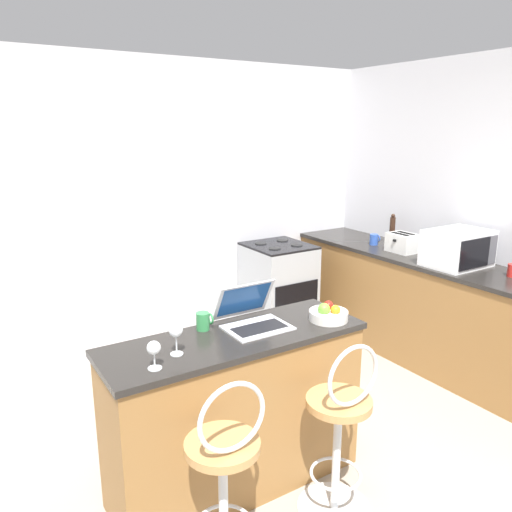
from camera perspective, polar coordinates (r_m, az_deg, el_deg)
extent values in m
cube|color=silver|center=(4.51, -11.55, 5.07)|extent=(12.00, 0.06, 2.60)
cube|color=olive|center=(2.94, -2.26, -17.68)|extent=(1.43, 0.46, 0.89)
cube|color=black|center=(2.73, -2.35, -9.40)|extent=(1.46, 0.49, 0.03)
cube|color=olive|center=(4.58, 20.27, -6.46)|extent=(0.60, 3.17, 0.89)
cube|color=black|center=(4.45, 20.78, -0.86)|extent=(0.63, 3.20, 0.03)
cylinder|color=silver|center=(2.56, -3.73, -26.82)|extent=(0.04, 0.04, 0.63)
cylinder|color=#B7844C|center=(2.35, -3.87, -20.83)|extent=(0.34, 0.34, 0.04)
torus|color=silver|center=(2.18, -2.73, -17.96)|extent=(0.32, 0.02, 0.32)
cylinder|color=silver|center=(3.06, 8.91, -26.61)|extent=(0.40, 0.40, 0.02)
cylinder|color=silver|center=(2.86, 9.17, -21.80)|extent=(0.04, 0.04, 0.63)
torus|color=silver|center=(2.92, 9.09, -23.35)|extent=(0.28, 0.28, 0.02)
cylinder|color=#B7844C|center=(2.69, 9.46, -16.16)|extent=(0.34, 0.34, 0.04)
torus|color=silver|center=(2.53, 11.08, -13.28)|extent=(0.32, 0.02, 0.32)
cube|color=silver|center=(2.80, 0.16, -8.19)|extent=(0.35, 0.26, 0.01)
cube|color=black|center=(2.79, 0.38, -8.19)|extent=(0.30, 0.14, 0.00)
cube|color=silver|center=(2.88, -1.41, -5.01)|extent=(0.35, 0.12, 0.22)
cube|color=#19478C|center=(2.87, -1.36, -4.98)|extent=(0.31, 0.10, 0.18)
cube|color=white|center=(4.32, 22.04, 0.84)|extent=(0.50, 0.37, 0.29)
cube|color=black|center=(4.18, 23.73, 0.24)|extent=(0.35, 0.01, 0.23)
cube|color=#4C4C51|center=(4.37, 25.40, 0.63)|extent=(0.10, 0.01, 0.23)
cube|color=silver|center=(4.66, 16.39, 1.46)|extent=(0.19, 0.25, 0.17)
cube|color=black|center=(4.62, 16.15, 2.44)|extent=(0.04, 0.18, 0.00)
cube|color=black|center=(4.67, 16.78, 2.54)|extent=(0.04, 0.18, 0.00)
cube|color=black|center=(4.58, 15.55, 1.72)|extent=(0.02, 0.02, 0.02)
cube|color=#9EA3A8|center=(4.91, 2.54, -4.08)|extent=(0.57, 0.60, 0.91)
cube|color=black|center=(4.68, 4.67, -5.50)|extent=(0.48, 0.01, 0.41)
cube|color=black|center=(4.78, 2.60, 1.19)|extent=(0.57, 0.60, 0.02)
cylinder|color=black|center=(4.61, 2.15, 0.88)|extent=(0.11, 0.11, 0.01)
cylinder|color=black|center=(4.75, 4.69, 1.26)|extent=(0.11, 0.11, 0.01)
cylinder|color=black|center=(4.80, 0.54, 1.45)|extent=(0.11, 0.11, 0.01)
cylinder|color=black|center=(4.94, 3.03, 1.80)|extent=(0.11, 0.11, 0.01)
cylinder|color=#2D51AD|center=(4.89, 13.32, 1.85)|extent=(0.08, 0.08, 0.10)
torus|color=#2D51AD|center=(4.93, 13.75, 1.97)|extent=(0.01, 0.06, 0.06)
cylinder|color=#338447|center=(2.79, -6.11, -7.43)|extent=(0.07, 0.07, 0.10)
torus|color=#338447|center=(2.81, -5.21, -7.15)|extent=(0.01, 0.06, 0.06)
cylinder|color=silver|center=(2.95, 8.28, -6.73)|extent=(0.23, 0.23, 0.05)
sphere|color=red|center=(2.97, 8.28, -5.62)|extent=(0.06, 0.06, 0.06)
sphere|color=orange|center=(2.91, 9.07, -6.10)|extent=(0.06, 0.06, 0.06)
sphere|color=#66B233|center=(2.90, 7.77, -6.03)|extent=(0.07, 0.07, 0.07)
cylinder|color=silver|center=(2.42, -11.48, -12.45)|extent=(0.07, 0.07, 0.00)
cylinder|color=silver|center=(2.40, -11.53, -11.63)|extent=(0.01, 0.01, 0.07)
sphere|color=silver|center=(2.37, -11.60, -10.24)|extent=(0.07, 0.07, 0.07)
cylinder|color=silver|center=(2.54, -9.04, -10.98)|extent=(0.06, 0.06, 0.00)
cylinder|color=silver|center=(2.52, -9.08, -9.97)|extent=(0.01, 0.01, 0.09)
sphere|color=silver|center=(2.49, -9.15, -8.38)|extent=(0.07, 0.07, 0.07)
cylinder|color=#331E14|center=(5.01, 15.30, 2.88)|extent=(0.05, 0.05, 0.25)
sphere|color=#331E14|center=(4.98, 15.40, 4.45)|extent=(0.04, 0.04, 0.04)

